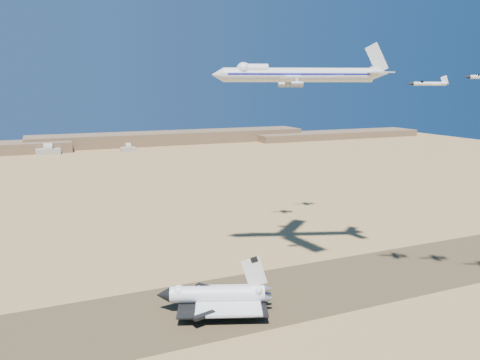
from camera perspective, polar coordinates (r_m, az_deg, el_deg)
name	(u,v)px	position (r m, az deg, el deg)	size (l,w,h in m)	color
ground	(235,302)	(194.78, -0.56, -14.67)	(1200.00, 1200.00, 0.00)	#A67F49
runway	(235,302)	(194.77, -0.56, -14.66)	(600.00, 50.00, 0.06)	brown
ridgeline	(139,141)	(706.05, -12.19, 4.68)	(960.00, 90.00, 18.00)	#7F6546
hangars	(45,152)	(645.34, -22.68, 3.22)	(200.50, 29.50, 30.00)	#B0A99C
shuttle	(216,296)	(186.35, -2.90, -13.94)	(44.94, 36.91, 21.86)	white
carrier_747	(293,75)	(221.27, 6.49, 12.62)	(80.88, 59.89, 20.37)	silver
crew_a	(236,314)	(183.92, -0.51, -16.01)	(0.62, 0.41, 1.71)	#F14F0E
crew_b	(241,314)	(183.67, 0.18, -16.05)	(0.80, 0.46, 1.65)	#F14F0E
crew_c	(245,313)	(184.95, 0.67, -15.87)	(0.92, 0.47, 1.57)	#F14F0E
chase_jet_a	(429,84)	(200.11, 22.04, 10.84)	(15.07, 9.85, 3.96)	silver
chase_jet_e	(282,73)	(270.94, 5.20, 12.85)	(15.77, 9.23, 4.02)	silver
chase_jet_f	(309,79)	(296.67, 8.45, 12.09)	(16.08, 9.32, 4.09)	silver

